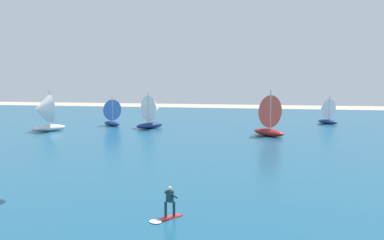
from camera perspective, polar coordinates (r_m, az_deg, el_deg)
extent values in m
cube|color=navy|center=(54.39, 6.56, -1.95)|extent=(160.00, 90.00, 0.10)
cube|color=red|center=(22.46, -3.00, -12.97)|extent=(1.17, 1.40, 0.05)
cylinder|color=#143338|center=(22.30, -3.57, -11.96)|extent=(0.14, 0.14, 0.80)
cylinder|color=#143338|center=(22.35, -2.44, -11.91)|extent=(0.14, 0.14, 0.80)
cube|color=#143338|center=(22.12, -3.01, -10.21)|extent=(0.42, 0.39, 0.60)
sphere|color=beige|center=(22.01, -3.02, -9.18)|extent=(0.22, 0.22, 0.22)
cylinder|color=#143338|center=(22.32, -3.23, -9.93)|extent=(0.36, 0.46, 0.39)
cylinder|color=#143338|center=(22.00, -2.47, -10.16)|extent=(0.36, 0.46, 0.39)
ellipsoid|color=white|center=(21.88, -4.93, -13.45)|extent=(0.92, 0.89, 0.08)
ellipsoid|color=white|center=(60.07, -18.71, -1.02)|extent=(4.20, 4.58, 0.87)
cylinder|color=silver|center=(59.89, -18.60, 1.61)|extent=(0.14, 0.14, 4.63)
cone|color=white|center=(59.56, -19.51, 1.34)|extent=(4.29, 4.05, 3.89)
ellipsoid|color=maroon|center=(53.07, 10.28, -1.65)|extent=(4.57, 4.51, 0.90)
cylinder|color=silver|center=(52.63, 10.51, 1.39)|extent=(0.15, 0.15, 4.78)
cone|color=#D84C3F|center=(53.38, 9.71, 1.21)|extent=(4.30, 4.34, 4.01)
ellipsoid|color=navy|center=(68.95, 17.80, -0.22)|extent=(3.43, 3.56, 0.69)
cylinder|color=silver|center=(68.65, 17.97, 1.58)|extent=(0.12, 0.12, 3.68)
cone|color=white|center=(69.19, 17.46, 1.47)|extent=(3.36, 3.28, 3.09)
ellipsoid|color=navy|center=(60.23, -5.73, -0.74)|extent=(3.90, 4.41, 0.83)
cylinder|color=silver|center=(59.87, -5.92, 1.73)|extent=(0.14, 0.14, 4.41)
cone|color=white|center=(60.45, -5.17, 1.57)|extent=(4.11, 3.79, 3.70)
ellipsoid|color=navy|center=(64.17, -10.72, -0.47)|extent=(3.76, 3.23, 0.70)
cylinder|color=silver|center=(63.83, -10.67, 1.49)|extent=(0.12, 0.12, 3.72)
cone|color=#3F72CC|center=(64.53, -11.06, 1.36)|extent=(3.16, 3.49, 3.13)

